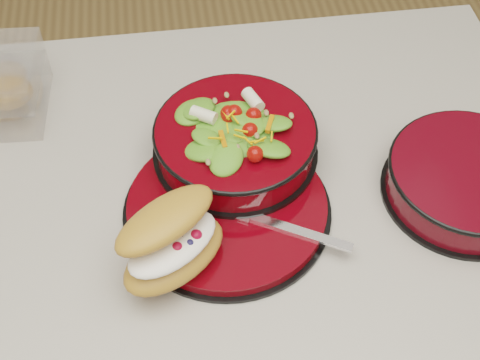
{
  "coord_description": "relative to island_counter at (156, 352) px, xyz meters",
  "views": [
    {
      "loc": [
        0.08,
        -0.55,
        1.62
      ],
      "look_at": [
        0.16,
        -0.0,
        0.94
      ],
      "focal_mm": 50.0,
      "sensor_mm": 36.0,
      "label": 1
    }
  ],
  "objects": [
    {
      "name": "fork",
      "position": [
        0.2,
        -0.07,
        0.47
      ],
      "size": [
        0.16,
        0.1,
        0.0
      ],
      "rotation": [
        0.0,
        0.0,
        1.06
      ],
      "color": "silver",
      "rests_on": "dinner_plate"
    },
    {
      "name": "dinner_plate",
      "position": [
        0.14,
        -0.02,
        0.46
      ],
      "size": [
        0.28,
        0.28,
        0.02
      ],
      "rotation": [
        0.0,
        0.0,
        -0.2
      ],
      "color": "black",
      "rests_on": "island_counter"
    },
    {
      "name": "croissant",
      "position": [
        0.06,
        -0.1,
        0.51
      ],
      "size": [
        0.16,
        0.16,
        0.09
      ],
      "rotation": [
        0.0,
        0.0,
        0.62
      ],
      "color": "gold",
      "rests_on": "dinner_plate"
    },
    {
      "name": "extra_bowl",
      "position": [
        0.46,
        -0.04,
        0.48
      ],
      "size": [
        0.22,
        0.22,
        0.05
      ],
      "rotation": [
        0.0,
        0.0,
        -0.07
      ],
      "color": "black",
      "rests_on": "island_counter"
    },
    {
      "name": "island_counter",
      "position": [
        0.0,
        0.0,
        0.0
      ],
      "size": [
        1.24,
        0.74,
        0.9
      ],
      "color": "white",
      "rests_on": "ground"
    },
    {
      "name": "salad_bowl",
      "position": [
        0.16,
        0.06,
        0.5
      ],
      "size": [
        0.23,
        0.23,
        0.1
      ],
      "rotation": [
        0.0,
        0.0,
        0.06
      ],
      "color": "black",
      "rests_on": "dinner_plate"
    }
  ]
}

